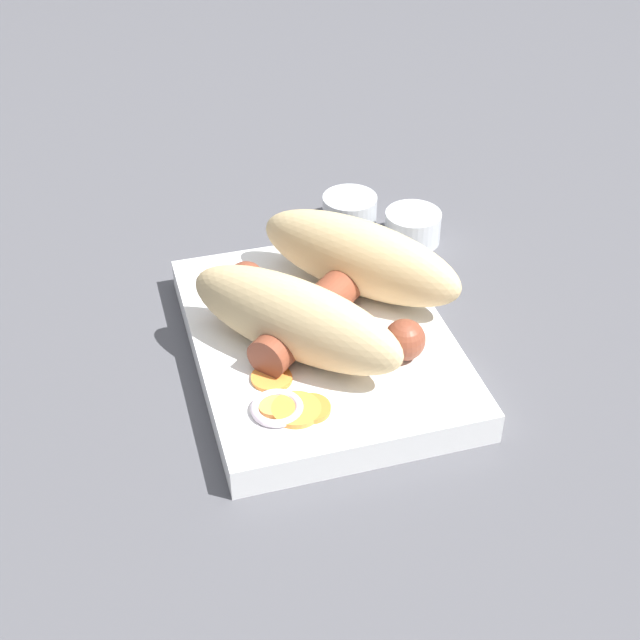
{
  "coord_description": "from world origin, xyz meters",
  "views": [
    {
      "loc": [
        0.51,
        -0.15,
        0.44
      ],
      "look_at": [
        0.0,
        0.0,
        0.03
      ],
      "focal_mm": 50.0,
      "sensor_mm": 36.0,
      "label": 1
    }
  ],
  "objects_px": {
    "sausage": "(322,309)",
    "condiment_cup_near": "(412,228)",
    "food_tray": "(320,343)",
    "condiment_cup_far": "(350,212)",
    "bread_roll": "(328,286)"
  },
  "relations": [
    {
      "from": "sausage",
      "to": "condiment_cup_near",
      "type": "relative_size",
      "value": 2.64
    },
    {
      "from": "sausage",
      "to": "condiment_cup_near",
      "type": "xyz_separation_m",
      "value": [
        -0.13,
        0.12,
        -0.03
      ]
    },
    {
      "from": "food_tray",
      "to": "condiment_cup_near",
      "type": "bearing_deg",
      "value": 136.93
    },
    {
      "from": "bread_roll",
      "to": "sausage",
      "type": "height_order",
      "value": "bread_roll"
    },
    {
      "from": "food_tray",
      "to": "condiment_cup_far",
      "type": "distance_m",
      "value": 0.2
    },
    {
      "from": "bread_roll",
      "to": "condiment_cup_far",
      "type": "xyz_separation_m",
      "value": [
        -0.17,
        0.07,
        -0.04
      ]
    },
    {
      "from": "condiment_cup_near",
      "to": "bread_roll",
      "type": "bearing_deg",
      "value": -43.22
    },
    {
      "from": "food_tray",
      "to": "condiment_cup_far",
      "type": "xyz_separation_m",
      "value": [
        -0.18,
        0.08,
        0.0
      ]
    },
    {
      "from": "food_tray",
      "to": "condiment_cup_near",
      "type": "distance_m",
      "value": 0.19
    },
    {
      "from": "sausage",
      "to": "condiment_cup_near",
      "type": "bearing_deg",
      "value": 136.31
    },
    {
      "from": "condiment_cup_near",
      "to": "condiment_cup_far",
      "type": "bearing_deg",
      "value": -133.07
    },
    {
      "from": "bread_roll",
      "to": "condiment_cup_far",
      "type": "height_order",
      "value": "bread_roll"
    },
    {
      "from": "condiment_cup_far",
      "to": "food_tray",
      "type": "bearing_deg",
      "value": -24.12
    },
    {
      "from": "bread_roll",
      "to": "sausage",
      "type": "bearing_deg",
      "value": -54.35
    },
    {
      "from": "food_tray",
      "to": "condiment_cup_near",
      "type": "height_order",
      "value": "condiment_cup_near"
    }
  ]
}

